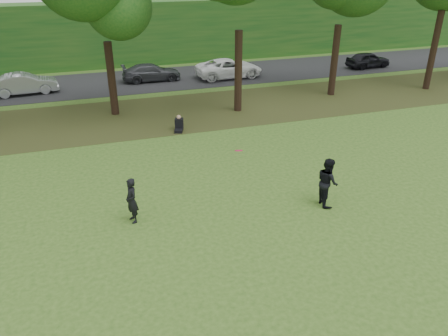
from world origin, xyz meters
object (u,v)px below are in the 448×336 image
Objects in this scene: frisbee at (239,151)px; seated_person at (179,125)px; player_left at (132,201)px; player_right at (327,182)px.

frisbee is 8.55m from seated_person.
seated_person is (3.45, 8.06, -0.50)m from player_left.
player_left is at bearing -93.42° from seated_person.
frisbee reaches higher than seated_person.
player_right is (6.93, -1.02, 0.10)m from player_left.
player_right is 3.54m from frisbee.
frisbee reaches higher than player_right.
player_left is 8.78m from seated_person.
player_right is at bearing -13.52° from frisbee.
player_right is 2.21× the size of seated_person.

